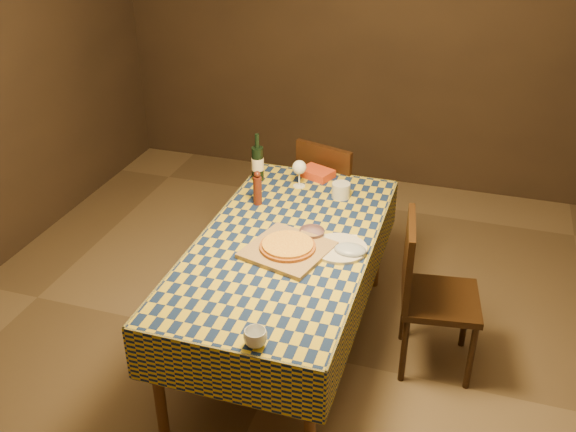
{
  "coord_description": "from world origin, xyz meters",
  "views": [
    {
      "loc": [
        0.9,
        -2.83,
        2.6
      ],
      "look_at": [
        0.0,
        0.05,
        0.9
      ],
      "focal_mm": 40.0,
      "sensor_mm": 36.0,
      "label": 1
    }
  ],
  "objects_px": {
    "chair_right": "(427,288)",
    "cutting_board": "(288,250)",
    "dining_table": "(285,253)",
    "pizza": "(288,246)",
    "chair_far": "(331,194)",
    "wine_bottle": "(258,163)",
    "bowl": "(312,233)",
    "white_plate": "(339,248)"
  },
  "relations": [
    {
      "from": "white_plate",
      "to": "chair_right",
      "type": "relative_size",
      "value": 0.32
    },
    {
      "from": "dining_table",
      "to": "cutting_board",
      "type": "relative_size",
      "value": 4.63
    },
    {
      "from": "dining_table",
      "to": "white_plate",
      "type": "relative_size",
      "value": 6.19
    },
    {
      "from": "pizza",
      "to": "chair_far",
      "type": "relative_size",
      "value": 0.38
    },
    {
      "from": "wine_bottle",
      "to": "white_plate",
      "type": "xyz_separation_m",
      "value": [
        0.7,
        -0.67,
        -0.11
      ]
    },
    {
      "from": "dining_table",
      "to": "pizza",
      "type": "distance_m",
      "value": 0.16
    },
    {
      "from": "wine_bottle",
      "to": "white_plate",
      "type": "distance_m",
      "value": 0.98
    },
    {
      "from": "dining_table",
      "to": "bowl",
      "type": "relative_size",
      "value": 13.21
    },
    {
      "from": "wine_bottle",
      "to": "chair_far",
      "type": "xyz_separation_m",
      "value": [
        0.39,
        0.41,
        -0.37
      ]
    },
    {
      "from": "bowl",
      "to": "white_plate",
      "type": "relative_size",
      "value": 0.47
    },
    {
      "from": "white_plate",
      "to": "chair_far",
      "type": "height_order",
      "value": "chair_far"
    },
    {
      "from": "pizza",
      "to": "wine_bottle",
      "type": "relative_size",
      "value": 1.13
    },
    {
      "from": "wine_bottle",
      "to": "pizza",
      "type": "bearing_deg",
      "value": -60.13
    },
    {
      "from": "chair_right",
      "to": "bowl",
      "type": "bearing_deg",
      "value": -174.28
    },
    {
      "from": "dining_table",
      "to": "chair_right",
      "type": "relative_size",
      "value": 1.98
    },
    {
      "from": "dining_table",
      "to": "bowl",
      "type": "xyz_separation_m",
      "value": [
        0.13,
        0.09,
        0.1
      ]
    },
    {
      "from": "bowl",
      "to": "chair_far",
      "type": "relative_size",
      "value": 0.15
    },
    {
      "from": "white_plate",
      "to": "bowl",
      "type": "bearing_deg",
      "value": 154.42
    },
    {
      "from": "cutting_board",
      "to": "wine_bottle",
      "type": "bearing_deg",
      "value": 119.87
    },
    {
      "from": "bowl",
      "to": "wine_bottle",
      "type": "relative_size",
      "value": 0.44
    },
    {
      "from": "white_plate",
      "to": "wine_bottle",
      "type": "bearing_deg",
      "value": 136.2
    },
    {
      "from": "pizza",
      "to": "white_plate",
      "type": "distance_m",
      "value": 0.28
    },
    {
      "from": "pizza",
      "to": "wine_bottle",
      "type": "bearing_deg",
      "value": 119.87
    },
    {
      "from": "cutting_board",
      "to": "bowl",
      "type": "height_order",
      "value": "bowl"
    },
    {
      "from": "cutting_board",
      "to": "white_plate",
      "type": "height_order",
      "value": "cutting_board"
    },
    {
      "from": "cutting_board",
      "to": "pizza",
      "type": "bearing_deg",
      "value": 33.69
    },
    {
      "from": "wine_bottle",
      "to": "chair_right",
      "type": "bearing_deg",
      "value": -24.13
    },
    {
      "from": "white_plate",
      "to": "chair_far",
      "type": "xyz_separation_m",
      "value": [
        -0.31,
        1.08,
        -0.26
      ]
    },
    {
      "from": "chair_right",
      "to": "cutting_board",
      "type": "bearing_deg",
      "value": -160.82
    },
    {
      "from": "chair_far",
      "to": "chair_right",
      "type": "height_order",
      "value": "same"
    },
    {
      "from": "pizza",
      "to": "dining_table",
      "type": "bearing_deg",
      "value": 114.28
    },
    {
      "from": "dining_table",
      "to": "cutting_board",
      "type": "height_order",
      "value": "cutting_board"
    },
    {
      "from": "wine_bottle",
      "to": "cutting_board",
      "type": "bearing_deg",
      "value": -60.13
    },
    {
      "from": "pizza",
      "to": "chair_right",
      "type": "bearing_deg",
      "value": 19.18
    },
    {
      "from": "white_plate",
      "to": "dining_table",
      "type": "bearing_deg",
      "value": -179.54
    },
    {
      "from": "bowl",
      "to": "wine_bottle",
      "type": "xyz_separation_m",
      "value": [
        -0.53,
        0.59,
        0.1
      ]
    },
    {
      "from": "chair_far",
      "to": "bowl",
      "type": "bearing_deg",
      "value": -82.44
    },
    {
      "from": "chair_right",
      "to": "chair_far",
      "type": "bearing_deg",
      "value": 129.86
    },
    {
      "from": "dining_table",
      "to": "cutting_board",
      "type": "distance_m",
      "value": 0.14
    },
    {
      "from": "dining_table",
      "to": "wine_bottle",
      "type": "height_order",
      "value": "wine_bottle"
    },
    {
      "from": "wine_bottle",
      "to": "chair_far",
      "type": "bearing_deg",
      "value": 45.87
    },
    {
      "from": "dining_table",
      "to": "chair_right",
      "type": "xyz_separation_m",
      "value": [
        0.77,
        0.15,
        -0.17
      ]
    }
  ]
}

